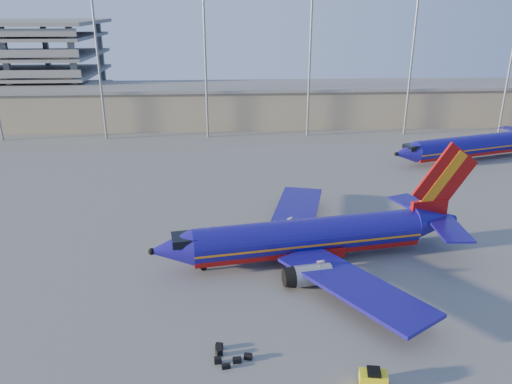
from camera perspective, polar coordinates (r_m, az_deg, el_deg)
ground at (r=57.38m, az=-1.74°, el=-5.06°), size 220.00×220.00×0.00m
terminal_building at (r=112.18m, az=2.39°, el=10.08°), size 122.00×16.00×8.50m
light_mast_row at (r=98.17m, az=0.23°, el=16.38°), size 101.60×1.60×28.65m
aircraft_main at (r=51.89m, az=6.78°, el=-5.07°), size 34.31×32.76×11.67m
aircraft_second at (r=92.68m, az=23.77°, el=4.94°), size 31.94×16.07×11.11m
baggage_tug at (r=37.64m, az=13.26°, el=-19.98°), size 2.08×1.47×1.38m
luggage_pile at (r=39.30m, az=-3.25°, el=-18.26°), size 2.87×2.67×0.53m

